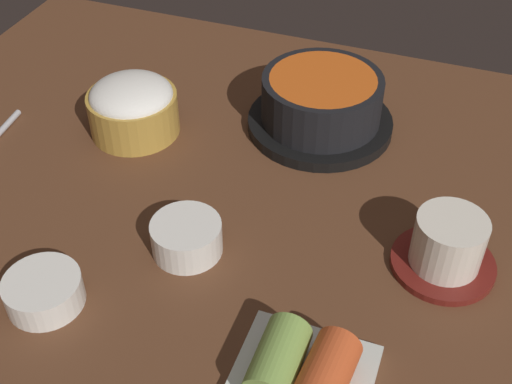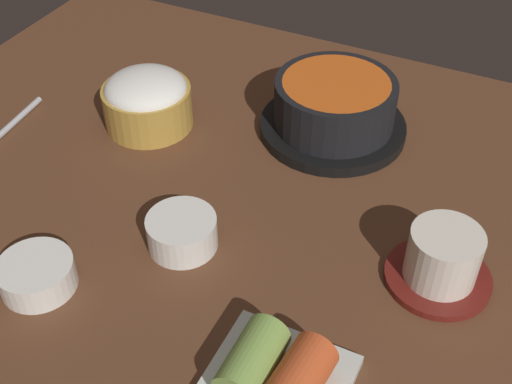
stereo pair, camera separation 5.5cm
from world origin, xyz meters
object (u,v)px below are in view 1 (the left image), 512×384
(tea_cup_with_saucer, at_px, (447,246))
(banchan_cup_center, at_px, (187,236))
(side_bowl_near, at_px, (44,290))
(kimchi_plate, at_px, (301,374))
(stone_pot, at_px, (321,104))
(rice_bowl, at_px, (133,106))

(tea_cup_with_saucer, xyz_separation_m, banchan_cup_center, (-0.26, -0.07, -0.01))
(banchan_cup_center, bearing_deg, tea_cup_with_saucer, 14.96)
(tea_cup_with_saucer, distance_m, side_bowl_near, 0.40)
(kimchi_plate, bearing_deg, stone_pot, 103.52)
(tea_cup_with_saucer, relative_size, kimchi_plate, 0.89)
(stone_pot, xyz_separation_m, rice_bowl, (-0.22, -0.09, 0.00))
(tea_cup_with_saucer, bearing_deg, rice_bowl, 165.85)
(stone_pot, bearing_deg, rice_bowl, -158.41)
(banchan_cup_center, bearing_deg, side_bowl_near, -132.02)
(rice_bowl, xyz_separation_m, kimchi_plate, (0.31, -0.29, -0.02))
(tea_cup_with_saucer, bearing_deg, banchan_cup_center, -165.04)
(banchan_cup_center, bearing_deg, rice_bowl, 131.43)
(stone_pot, bearing_deg, tea_cup_with_saucer, -45.69)
(tea_cup_with_saucer, distance_m, kimchi_plate, 0.21)
(kimchi_plate, bearing_deg, side_bowl_near, 178.55)
(rice_bowl, relative_size, tea_cup_with_saucer, 1.06)
(tea_cup_with_saucer, height_order, kimchi_plate, tea_cup_with_saucer)
(rice_bowl, distance_m, kimchi_plate, 0.43)
(stone_pot, xyz_separation_m, banchan_cup_center, (-0.07, -0.26, -0.02))
(banchan_cup_center, xyz_separation_m, side_bowl_near, (-0.10, -0.11, -0.00))
(tea_cup_with_saucer, xyz_separation_m, side_bowl_near, (-0.36, -0.18, -0.01))
(rice_bowl, distance_m, side_bowl_near, 0.29)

